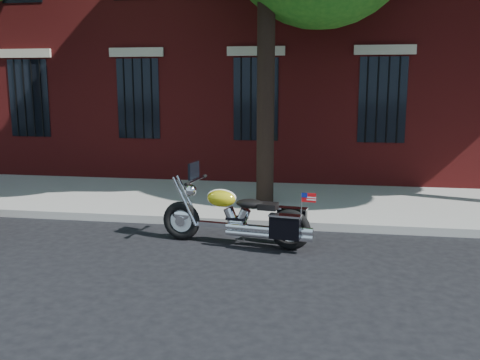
# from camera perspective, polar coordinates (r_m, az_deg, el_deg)

# --- Properties ---
(ground) EXTENTS (120.00, 120.00, 0.00)m
(ground) POSITION_cam_1_polar(r_m,az_deg,el_deg) (8.58, -3.07, -7.29)
(ground) COLOR black
(ground) RESTS_ON ground
(curb) EXTENTS (40.00, 0.16, 0.15)m
(curb) POSITION_cam_1_polar(r_m,az_deg,el_deg) (9.86, -1.32, -4.50)
(curb) COLOR gray
(curb) RESTS_ON ground
(sidewalk) EXTENTS (40.00, 3.60, 0.15)m
(sidewalk) POSITION_cam_1_polar(r_m,az_deg,el_deg) (11.66, 0.42, -2.17)
(sidewalk) COLOR gray
(sidewalk) RESTS_ON ground
(motorcycle) EXTENTS (2.56, 0.96, 1.32)m
(motorcycle) POSITION_cam_1_polar(r_m,az_deg,el_deg) (8.59, 0.20, -4.15)
(motorcycle) COLOR black
(motorcycle) RESTS_ON ground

